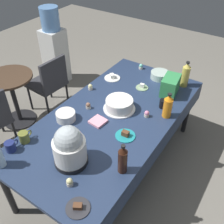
{
  "coord_description": "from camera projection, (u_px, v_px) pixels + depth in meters",
  "views": [
    {
      "loc": [
        -1.62,
        -1.08,
        2.38
      ],
      "look_at": [
        0.0,
        0.0,
        0.8
      ],
      "focal_mm": 41.13,
      "sensor_mm": 36.0,
      "label": 1
    }
  ],
  "objects": [
    {
      "name": "ceramic_snack_bowl",
      "position": [
        66.0,
        116.0,
        2.47
      ],
      "size": [
        0.19,
        0.19,
        0.08
      ],
      "primitive_type": "cylinder",
      "color": "silver",
      "rests_on": "potluck_table"
    },
    {
      "name": "coffee_mug_navy",
      "position": [
        11.0,
        146.0,
        2.16
      ],
      "size": [
        0.13,
        0.09,
        0.09
      ],
      "color": "navy",
      "rests_on": "potluck_table"
    },
    {
      "name": "cupcake_rose",
      "position": [
        90.0,
        87.0,
        2.88
      ],
      "size": [
        0.05,
        0.05,
        0.07
      ],
      "color": "beige",
      "rests_on": "potluck_table"
    },
    {
      "name": "glass_salad_bowl",
      "position": [
        160.0,
        75.0,
        3.07
      ],
      "size": [
        0.22,
        0.22,
        0.08
      ],
      "primitive_type": "cylinder",
      "color": "#B2C6BC",
      "rests_on": "potluck_table"
    },
    {
      "name": "cupcake_mint",
      "position": [
        88.0,
        106.0,
        2.62
      ],
      "size": [
        0.05,
        0.05,
        0.07
      ],
      "color": "beige",
      "rests_on": "potluck_table"
    },
    {
      "name": "round_cafe_table",
      "position": [
        12.0,
        91.0,
        3.33
      ],
      "size": [
        0.6,
        0.6,
        0.72
      ],
      "color": "#473323",
      "rests_on": "ground"
    },
    {
      "name": "dessert_plate_charcoal",
      "position": [
        78.0,
        207.0,
        1.76
      ],
      "size": [
        0.17,
        0.17,
        0.04
      ],
      "color": "#2D2D33",
      "rests_on": "potluck_table"
    },
    {
      "name": "soda_bottle_cola",
      "position": [
        123.0,
        159.0,
        1.94
      ],
      "size": [
        0.07,
        0.07,
        0.28
      ],
      "color": "#33190F",
      "rests_on": "potluck_table"
    },
    {
      "name": "potluck_table",
      "position": [
        112.0,
        121.0,
        2.58
      ],
      "size": [
        2.2,
        1.1,
        0.75
      ],
      "color": "navy",
      "rests_on": "ground"
    },
    {
      "name": "soda_bottle_orange_juice",
      "position": [
        168.0,
        106.0,
        2.46
      ],
      "size": [
        0.09,
        0.09,
        0.27
      ],
      "color": "orange",
      "rests_on": "potluck_table"
    },
    {
      "name": "coffee_mug_black",
      "position": [
        163.0,
        103.0,
        2.62
      ],
      "size": [
        0.12,
        0.07,
        0.09
      ],
      "color": "black",
      "rests_on": "potluck_table"
    },
    {
      "name": "water_cooler",
      "position": [
        54.0,
        49.0,
        4.09
      ],
      "size": [
        0.32,
        0.32,
        1.24
      ],
      "color": "silver",
      "rests_on": "ground"
    },
    {
      "name": "soda_carton",
      "position": [
        170.0,
        86.0,
        2.78
      ],
      "size": [
        0.28,
        0.2,
        0.2
      ],
      "primitive_type": "cube",
      "rotation": [
        0.0,
        0.0,
        0.15
      ],
      "color": "#338C4C",
      "rests_on": "potluck_table"
    },
    {
      "name": "frosted_layer_cake",
      "position": [
        119.0,
        105.0,
        2.59
      ],
      "size": [
        0.33,
        0.33,
        0.12
      ],
      "color": "silver",
      "rests_on": "potluck_table"
    },
    {
      "name": "dessert_plate_sage",
      "position": [
        142.0,
        87.0,
        2.92
      ],
      "size": [
        0.14,
        0.14,
        0.05
      ],
      "color": "#8CA87F",
      "rests_on": "potluck_table"
    },
    {
      "name": "soda_bottle_ginger_ale",
      "position": [
        185.0,
        75.0,
        2.88
      ],
      "size": [
        0.09,
        0.09,
        0.31
      ],
      "color": "gold",
      "rests_on": "potluck_table"
    },
    {
      "name": "maroon_chair_right",
      "position": [
        49.0,
        81.0,
        3.52
      ],
      "size": [
        0.46,
        0.46,
        0.85
      ],
      "color": "#333338",
      "rests_on": "ground"
    },
    {
      "name": "coffee_mug_olive",
      "position": [
        24.0,
        137.0,
        2.24
      ],
      "size": [
        0.13,
        0.09,
        0.1
      ],
      "color": "olive",
      "rests_on": "potluck_table"
    },
    {
      "name": "ground",
      "position": [
        112.0,
        165.0,
        3.01
      ],
      "size": [
        9.0,
        9.0,
        0.0
      ],
      "primitive_type": "plane",
      "color": "slate"
    },
    {
      "name": "cupcake_lemon",
      "position": [
        147.0,
        114.0,
        2.51
      ],
      "size": [
        0.05,
        0.05,
        0.07
      ],
      "color": "beige",
      "rests_on": "potluck_table"
    },
    {
      "name": "dessert_plate_teal",
      "position": [
        125.0,
        135.0,
        2.31
      ],
      "size": [
        0.18,
        0.18,
        0.06
      ],
      "color": "teal",
      "rests_on": "potluck_table"
    },
    {
      "name": "cupcake_berry",
      "position": [
        141.0,
        67.0,
        3.25
      ],
      "size": [
        0.05,
        0.05,
        0.07
      ],
      "color": "beige",
      "rests_on": "potluck_table"
    },
    {
      "name": "slow_cooker",
      "position": [
        69.0,
        147.0,
        1.98
      ],
      "size": [
        0.27,
        0.27,
        0.36
      ],
      "color": "black",
      "rests_on": "potluck_table"
    },
    {
      "name": "cupcake_vanilla",
      "position": [
        70.0,
        182.0,
        1.9
      ],
      "size": [
        0.05,
        0.05,
        0.07
      ],
      "color": "beige",
      "rests_on": "potluck_table"
    },
    {
      "name": "dessert_plate_white",
      "position": [
        112.0,
        77.0,
        3.08
      ],
      "size": [
        0.19,
        0.19,
        0.06
      ],
      "color": "white",
      "rests_on": "potluck_table"
    },
    {
      "name": "paper_napkin_stack",
      "position": [
        98.0,
        121.0,
        2.46
      ],
      "size": [
        0.15,
        0.15,
        0.02
      ],
      "primitive_type": "cube",
      "rotation": [
        0.0,
        0.0,
        -0.11
      ],
      "color": "pink",
      "rests_on": "potluck_table"
    }
  ]
}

